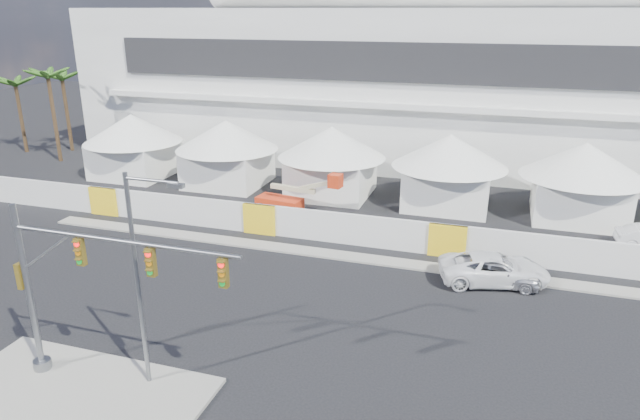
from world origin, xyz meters
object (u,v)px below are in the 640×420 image
(boom_lift, at_px, (288,200))
(pickup_curb, at_px, (494,269))
(sedan_silver, at_px, (498,271))
(traffic_mast, at_px, (71,288))
(streetlight_median, at_px, (141,269))

(boom_lift, bearing_deg, pickup_curb, -18.05)
(sedan_silver, bearing_deg, pickup_curb, 40.11)
(pickup_curb, bearing_deg, sedan_silver, -155.39)
(pickup_curb, distance_m, boom_lift, 16.24)
(sedan_silver, distance_m, pickup_curb, 0.29)
(traffic_mast, distance_m, boom_lift, 21.37)
(sedan_silver, distance_m, traffic_mast, 20.76)
(traffic_mast, xyz_separation_m, streetlight_median, (2.72, 0.63, 0.92))
(pickup_curb, height_order, traffic_mast, traffic_mast)
(sedan_silver, relative_size, boom_lift, 0.67)
(pickup_curb, xyz_separation_m, streetlight_median, (-12.34, -13.28, 4.20))
(pickup_curb, relative_size, streetlight_median, 0.68)
(sedan_silver, height_order, traffic_mast, traffic_mast)
(boom_lift, bearing_deg, traffic_mast, -83.05)
(pickup_curb, height_order, boom_lift, boom_lift)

